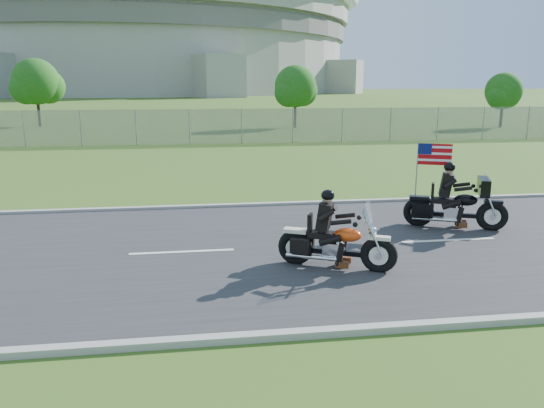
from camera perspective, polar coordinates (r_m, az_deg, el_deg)
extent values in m
plane|color=#314C17|center=(11.57, 0.32, -4.93)|extent=(420.00, 420.00, 0.00)
cube|color=#28282B|center=(11.57, 0.32, -4.84)|extent=(120.00, 8.00, 0.04)
cube|color=#9E9B93|center=(15.43, -1.88, -0.12)|extent=(120.00, 0.18, 0.12)
cube|color=#9E9B93|center=(7.86, 4.75, -13.68)|extent=(120.00, 0.18, 0.12)
cube|color=gray|center=(31.17, -14.44, 7.98)|extent=(60.00, 0.03, 2.00)
cylinder|color=#A3A099|center=(181.93, -14.36, 14.79)|extent=(130.00, 130.00, 20.00)
cylinder|color=#605E5B|center=(182.31, -14.49, 16.99)|extent=(132.00, 132.00, 4.00)
cylinder|color=#A3A099|center=(182.85, -14.60, 18.86)|extent=(134.00, 134.00, 6.00)
torus|color=white|center=(183.31, -14.68, 20.10)|extent=(140.40, 140.40, 4.40)
cylinder|color=#382316|center=(41.65, 2.50, 9.94)|extent=(0.22, 0.22, 2.52)
sphere|color=#175115|center=(41.58, 2.52, 12.54)|extent=(3.20, 3.20, 3.20)
sphere|color=#175115|center=(42.18, 3.27, 12.05)|extent=(2.40, 2.40, 2.40)
sphere|color=#175115|center=(41.10, 1.84, 11.91)|extent=(2.24, 2.24, 2.24)
cylinder|color=#382316|center=(46.61, -23.82, 9.37)|extent=(0.22, 0.22, 2.80)
sphere|color=#175115|center=(46.56, -24.07, 11.94)|extent=(3.60, 3.60, 3.60)
sphere|color=#175115|center=(46.90, -22.98, 11.55)|extent=(2.70, 2.70, 2.70)
sphere|color=#175115|center=(46.30, -24.92, 11.24)|extent=(2.52, 2.52, 2.52)
cylinder|color=#382316|center=(45.55, 23.46, 8.99)|extent=(0.22, 0.22, 2.24)
sphere|color=#175115|center=(45.49, 23.65, 11.09)|extent=(2.80, 2.80, 2.80)
sphere|color=#175115|center=(46.15, 23.94, 10.68)|extent=(2.10, 2.10, 2.10)
sphere|color=#175115|center=(44.95, 23.30, 10.60)|extent=(1.96, 1.96, 1.96)
torus|color=black|center=(10.29, 11.42, -5.40)|extent=(0.72, 0.46, 0.71)
torus|color=black|center=(10.54, 2.53, -4.67)|extent=(0.72, 0.46, 0.71)
ellipsoid|color=#EE4811|center=(10.25, 8.13, -3.30)|extent=(0.62, 0.51, 0.27)
cube|color=black|center=(10.34, 5.39, -3.30)|extent=(0.60, 0.48, 0.12)
cube|color=black|center=(10.23, 5.70, -1.31)|extent=(0.37, 0.45, 0.53)
sphere|color=black|center=(10.13, 6.02, 0.94)|extent=(0.34, 0.34, 0.26)
cube|color=silver|center=(10.08, 10.37, -0.95)|extent=(0.22, 0.42, 0.38)
torus|color=black|center=(13.89, 22.60, -1.22)|extent=(0.76, 0.46, 0.75)
torus|color=black|center=(13.75, 15.48, -0.82)|extent=(0.76, 0.46, 0.75)
ellipsoid|color=black|center=(13.74, 20.10, 0.40)|extent=(0.65, 0.52, 0.28)
cube|color=black|center=(13.70, 17.89, 0.36)|extent=(0.63, 0.50, 0.12)
cube|color=black|center=(13.63, 18.22, 1.97)|extent=(0.38, 0.47, 0.56)
sphere|color=black|center=(13.56, 18.57, 3.77)|extent=(0.36, 0.36, 0.27)
cube|color=black|center=(13.71, 21.81, 1.75)|extent=(0.52, 0.83, 0.41)
cube|color=#B70C11|center=(13.70, 17.11, 5.12)|extent=(0.76, 0.33, 0.53)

